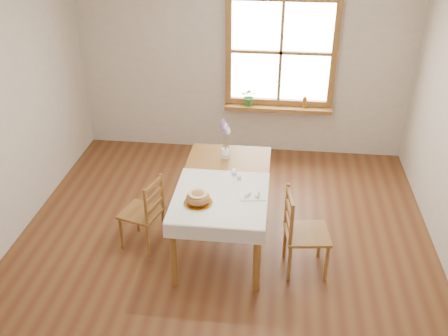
# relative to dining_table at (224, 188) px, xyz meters

# --- Properties ---
(ground) EXTENTS (5.00, 5.00, 0.00)m
(ground) POSITION_rel_dining_table_xyz_m (0.00, -0.30, -0.66)
(ground) COLOR brown
(ground) RESTS_ON ground
(room_walls) EXTENTS (4.60, 5.10, 2.65)m
(room_walls) POSITION_rel_dining_table_xyz_m (0.00, -0.30, 1.04)
(room_walls) COLOR beige
(room_walls) RESTS_ON ground
(window) EXTENTS (1.46, 0.08, 1.46)m
(window) POSITION_rel_dining_table_xyz_m (0.50, 2.17, 0.79)
(window) COLOR olive
(window) RESTS_ON ground
(window_sill) EXTENTS (1.46, 0.20, 0.05)m
(window_sill) POSITION_rel_dining_table_xyz_m (0.50, 2.10, 0.03)
(window_sill) COLOR olive
(window_sill) RESTS_ON ground
(dining_table) EXTENTS (0.90, 1.60, 0.75)m
(dining_table) POSITION_rel_dining_table_xyz_m (0.00, 0.00, 0.00)
(dining_table) COLOR olive
(dining_table) RESTS_ON ground
(table_linen) EXTENTS (0.91, 0.99, 0.01)m
(table_linen) POSITION_rel_dining_table_xyz_m (0.00, -0.30, 0.09)
(table_linen) COLOR white
(table_linen) RESTS_ON dining_table
(chair_left) EXTENTS (0.49, 0.48, 0.81)m
(chair_left) POSITION_rel_dining_table_xyz_m (-0.85, -0.15, -0.26)
(chair_left) COLOR olive
(chair_left) RESTS_ON ground
(chair_right) EXTENTS (0.48, 0.47, 0.89)m
(chair_right) POSITION_rel_dining_table_xyz_m (0.85, -0.36, -0.22)
(chair_right) COLOR olive
(chair_right) RESTS_ON ground
(bread_plate) EXTENTS (0.32, 0.32, 0.01)m
(bread_plate) POSITION_rel_dining_table_xyz_m (-0.19, -0.46, 0.10)
(bread_plate) COLOR white
(bread_plate) RESTS_ON table_linen
(bread_loaf) EXTENTS (0.23, 0.23, 0.12)m
(bread_loaf) POSITION_rel_dining_table_xyz_m (-0.19, -0.46, 0.17)
(bread_loaf) COLOR #B0703E
(bread_loaf) RESTS_ON bread_plate
(egg_napkin) EXTENTS (0.27, 0.24, 0.01)m
(egg_napkin) POSITION_rel_dining_table_xyz_m (0.30, -0.25, 0.10)
(egg_napkin) COLOR white
(egg_napkin) RESTS_ON table_linen
(eggs) EXTENTS (0.21, 0.20, 0.04)m
(eggs) POSITION_rel_dining_table_xyz_m (0.30, -0.25, 0.13)
(eggs) COLOR white
(eggs) RESTS_ON egg_napkin
(salt_shaker) EXTENTS (0.06, 0.06, 0.10)m
(salt_shaker) POSITION_rel_dining_table_xyz_m (0.09, 0.07, 0.14)
(salt_shaker) COLOR white
(salt_shaker) RESTS_ON table_linen
(pepper_shaker) EXTENTS (0.05, 0.05, 0.08)m
(pepper_shaker) POSITION_rel_dining_table_xyz_m (0.15, 0.00, 0.14)
(pepper_shaker) COLOR white
(pepper_shaker) RESTS_ON table_linen
(flower_vase) EXTENTS (0.11, 0.11, 0.11)m
(flower_vase) POSITION_rel_dining_table_xyz_m (-0.04, 0.48, 0.14)
(flower_vase) COLOR white
(flower_vase) RESTS_ON dining_table
(lavender_bouquet) EXTENTS (0.17, 0.17, 0.32)m
(lavender_bouquet) POSITION_rel_dining_table_xyz_m (-0.04, 0.48, 0.36)
(lavender_bouquet) COLOR #6D518F
(lavender_bouquet) RESTS_ON flower_vase
(potted_plant) EXTENTS (0.23, 0.25, 0.20)m
(potted_plant) POSITION_rel_dining_table_xyz_m (0.11, 2.10, 0.15)
(potted_plant) COLOR #366A2A
(potted_plant) RESTS_ON window_sill
(amber_bottle) EXTENTS (0.07, 0.07, 0.16)m
(amber_bottle) POSITION_rel_dining_table_xyz_m (0.86, 2.10, 0.13)
(amber_bottle) COLOR #98591C
(amber_bottle) RESTS_ON window_sill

